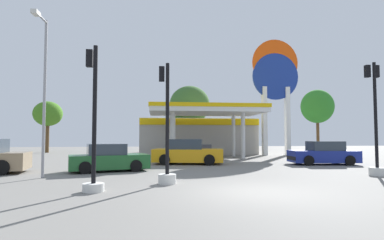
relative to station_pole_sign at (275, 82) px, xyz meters
The scene contains 13 objects.
ground_plane 21.52m from the station_pole_sign, 114.00° to the right, with size 90.00×90.00×0.00m, color slate.
gas_station 9.23m from the station_pole_sign, 157.72° to the left, with size 11.41×12.37×4.33m.
station_pole_sign is the anchor object (origin of this frame).
car_0 11.62m from the station_pole_sign, 94.67° to the right, with size 4.22×2.15×1.46m.
car_2 19.35m from the station_pole_sign, 138.58° to the right, with size 4.19×2.64×1.39m.
car_3 14.06m from the station_pole_sign, 137.70° to the right, with size 4.71×2.63×1.59m.
traffic_signal_0 16.14m from the station_pole_sign, 95.15° to the right, with size 0.70×0.71×5.17m.
traffic_signal_1 20.62m from the station_pole_sign, 123.39° to the right, with size 0.67×0.69×4.56m.
traffic_signal_2 23.02m from the station_pole_sign, 126.53° to the right, with size 0.68×0.70×4.73m.
tree_0 24.46m from the station_pole_sign, 162.89° to the left, with size 3.07×3.07×5.63m.
tree_1 10.73m from the station_pole_sign, 134.84° to the left, with size 4.71×4.71×7.69m.
tree_2 10.62m from the station_pole_sign, 40.75° to the left, with size 3.85×3.85×7.41m.
corner_streetlamp 21.93m from the station_pole_sign, 137.80° to the right, with size 0.24×1.48×6.83m.
Camera 1 is at (-2.99, -9.64, 1.76)m, focal length 28.84 mm.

